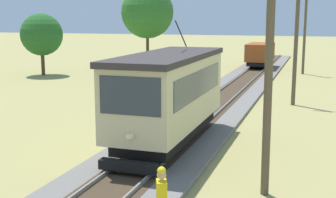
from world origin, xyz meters
The scene contains 7 objects.
red_tram centered at (0.00, 14.75, 2.19)m, with size 2.60×8.54×4.79m.
freight_car centered at (0.00, 44.12, 1.56)m, with size 2.40×5.20×2.31m.
utility_pole_near_tram centered at (4.31, 10.71, 3.43)m, with size 1.40×0.53×6.66m.
utility_pole_mid centered at (4.31, 25.76, 3.83)m, with size 1.40×0.57×7.47m.
utility_pole_far centered at (4.31, 41.40, 4.18)m, with size 1.40×0.57×8.16m.
tree_left_near centered at (-18.21, 33.09, 3.68)m, with size 3.79×3.79×5.59m.
tree_left_far centered at (-12.03, 43.65, 5.77)m, with size 5.61×5.61×8.58m.
Camera 1 is at (5.62, -2.24, 5.23)m, focal length 48.24 mm.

